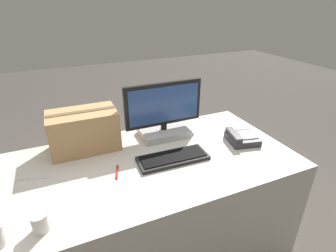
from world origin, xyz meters
The scene contains 9 objects.
ground_plane centered at (0.00, 0.00, 0.00)m, with size 12.00×12.00×0.00m, color #47423D.
office_desk centered at (0.00, 0.00, 0.37)m, with size 1.80×0.90×0.75m.
monitor centered at (0.22, 0.27, 0.90)m, with size 0.55×0.23×0.39m.
keyboard centered at (0.15, -0.05, 0.76)m, with size 0.44×0.18×0.03m.
desk_phone centered at (0.67, -0.03, 0.78)m, with size 0.22×0.23×0.07m.
paper_cup_right centered at (-0.59, -0.31, 0.79)m, with size 0.08×0.08×0.09m.
spoon centered at (-0.61, 0.08, 0.75)m, with size 0.17×0.05×0.00m.
cardboard_box centered at (-0.31, 0.31, 0.88)m, with size 0.42×0.25×0.26m.
pen_marker centered at (-0.20, -0.04, 0.75)m, with size 0.05×0.12×0.01m.
Camera 1 is at (-0.42, -1.26, 1.64)m, focal length 28.00 mm.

